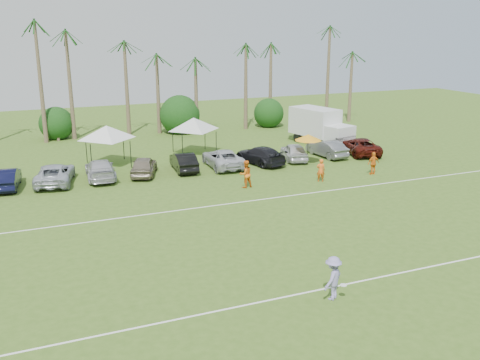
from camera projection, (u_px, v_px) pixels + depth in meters
name	position (u px, v px, depth m)	size (l,w,h in m)	color
ground	(305.00, 322.00, 20.08)	(120.00, 120.00, 0.00)	#3E5E1C
field_lines	(228.00, 244.00, 27.18)	(80.00, 12.10, 0.01)	white
palm_tree_3	(25.00, 33.00, 48.11)	(2.40, 2.40, 11.90)	brown
palm_tree_4	(73.00, 61.00, 50.29)	(2.40, 2.40, 8.90)	brown
palm_tree_5	(116.00, 51.00, 51.51)	(2.40, 2.40, 9.90)	brown
palm_tree_6	(156.00, 41.00, 52.73)	(2.40, 2.40, 10.90)	brown
palm_tree_7	(194.00, 32.00, 53.95)	(2.40, 2.40, 11.90)	brown
palm_tree_8	(240.00, 57.00, 56.50)	(2.40, 2.40, 8.90)	brown
palm_tree_9	(283.00, 48.00, 58.08)	(2.40, 2.40, 9.90)	brown
palm_tree_10	(323.00, 39.00, 59.66)	(2.40, 2.40, 10.90)	brown
palm_tree_11	(354.00, 31.00, 60.89)	(2.40, 2.40, 11.90)	brown
bush_tree_1	(56.00, 121.00, 52.03)	(4.00, 4.00, 4.00)	brown
bush_tree_2	(175.00, 113.00, 56.41)	(4.00, 4.00, 4.00)	brown
bush_tree_3	(261.00, 108.00, 60.06)	(4.00, 4.00, 4.00)	brown
sideline_player_a	(321.00, 170.00, 37.93)	(0.60, 0.40, 1.65)	orange
sideline_player_b	(246.00, 174.00, 36.52)	(0.92, 0.72, 1.90)	orange
sideline_player_c	(373.00, 163.00, 39.73)	(1.01, 0.42, 1.72)	orange
box_truck	(321.00, 126.00, 49.60)	(3.92, 6.81, 3.31)	silver
canopy_tent_left	(106.00, 126.00, 41.74)	(4.60, 4.60, 3.73)	black
canopy_tent_right	(194.00, 118.00, 45.43)	(4.57, 4.57, 3.70)	black
market_umbrella	(308.00, 137.00, 42.39)	(2.17, 2.17, 2.42)	black
frisbee_player	(333.00, 278.00, 21.54)	(1.37, 1.22, 1.85)	#9086BF
parked_car_1	(7.00, 178.00, 36.37)	(1.49, 4.27, 1.41)	black
parked_car_2	(55.00, 174.00, 37.49)	(2.34, 5.07, 1.41)	#AFB4BE
parked_car_3	(100.00, 169.00, 38.68)	(1.97, 4.85, 1.41)	#B8B7BD
parked_car_4	(144.00, 166.00, 39.59)	(1.66, 4.13, 1.41)	gray
parked_car_5	(184.00, 161.00, 40.88)	(1.49, 4.27, 1.41)	black
parked_car_6	(223.00, 158.00, 41.88)	(2.34, 5.07, 1.41)	silver
parked_car_7	(260.00, 155.00, 42.87)	(1.97, 4.85, 1.41)	black
parked_car_8	(294.00, 152.00, 44.10)	(1.66, 4.13, 1.41)	silver
parked_car_9	(327.00, 148.00, 45.23)	(1.49, 4.27, 1.41)	slate
parked_car_10	(360.00, 146.00, 46.16)	(2.34, 5.07, 1.41)	#4C120B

